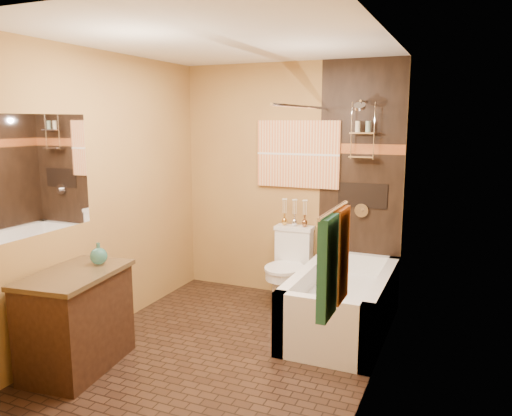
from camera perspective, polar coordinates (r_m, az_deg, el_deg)
The scene contains 23 objects.
floor at distance 4.38m, azimuth -3.30°, elevation -15.74°, with size 3.00×3.00×0.00m, color black.
wall_left at distance 4.66m, azimuth -16.78°, elevation 1.52°, with size 0.02×3.00×2.50m, color #A68040.
wall_right at distance 3.63m, azimuth 13.70°, elevation -0.66°, with size 0.02×3.00×2.50m, color #A68040.
wall_back at distance 5.37m, azimuth 3.74°, elevation 3.01°, with size 2.40×0.02×2.50m, color #A68040.
wall_front at distance 2.77m, azimuth -17.56°, elevation -4.14°, with size 2.40×0.02×2.50m, color #A68040.
ceiling at distance 3.99m, azimuth -3.68°, elevation 18.58°, with size 3.00×3.00×0.00m, color silver.
alcove_tile_back at distance 5.15m, azimuth 11.84°, elevation 2.52°, with size 0.85×0.01×2.50m, color black.
alcove_tile_right at distance 4.36m, azimuth 15.21°, elevation 1.04°, with size 0.01×1.50×2.50m, color black.
mosaic_band_back at distance 5.11m, azimuth 11.97°, elevation 6.62°, with size 0.85×0.01×0.10m, color maroon.
mosaic_band_right at distance 4.33m, azimuth 15.30°, elevation 5.90°, with size 0.01×1.50×0.10m, color maroon.
alcove_niche at distance 5.16m, azimuth 12.06°, elevation 1.39°, with size 0.50×0.01×0.25m, color black.
shower_fixtures at distance 5.00m, azimuth 12.04°, elevation 7.08°, with size 0.24×0.33×1.16m.
curtain_rod at distance 4.49m, azimuth 5.49°, elevation 11.45°, with size 0.03×0.03×1.55m, color silver.
towel_bar at distance 2.59m, azimuth 8.86°, elevation -0.23°, with size 0.02×0.02×0.55m, color silver.
towel_teal at distance 2.53m, azimuth 8.17°, elevation -6.76°, with size 0.05×0.22×0.52m, color #216E67.
towel_rust at distance 2.77m, azimuth 9.59°, elevation -5.30°, with size 0.05×0.22×0.52m, color brown.
sunset_painting at distance 5.28m, azimuth 4.82°, elevation 6.15°, with size 0.90×0.04×0.70m, color orange.
vanity_mirror at distance 4.09m, azimuth -23.47°, elevation 3.51°, with size 0.01×1.00×0.90m, color white.
bathtub at distance 4.70m, azimuth 9.85°, elevation -11.13°, with size 0.80×1.50×0.55m.
toilet at distance 5.24m, azimuth 3.71°, elevation -6.65°, with size 0.41×0.60×0.79m.
vanity at distance 4.17m, azimuth -19.83°, elevation -11.93°, with size 0.64×0.93×0.77m.
teal_bottle at distance 4.15m, azimuth -17.55°, elevation -5.01°, with size 0.14×0.14×0.22m, color #26736D, non-canonical shape.
bud_vases at distance 5.28m, azimuth 4.43°, elevation -0.45°, with size 0.29×0.06×0.28m.
Camera 1 is at (1.78, -3.52, 1.91)m, focal length 35.00 mm.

